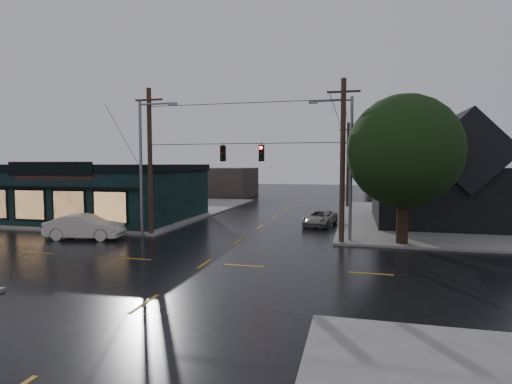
% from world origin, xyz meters
% --- Properties ---
extents(ground_plane, '(160.00, 160.00, 0.00)m').
position_xyz_m(ground_plane, '(0.00, 0.00, 0.00)').
color(ground_plane, black).
extents(sidewalk_nw, '(28.00, 28.00, 0.15)m').
position_xyz_m(sidewalk_nw, '(-20.00, 20.00, 0.07)').
color(sidewalk_nw, slate).
rests_on(sidewalk_nw, ground).
extents(sidewalk_ne, '(28.00, 28.00, 0.15)m').
position_xyz_m(sidewalk_ne, '(20.00, 20.00, 0.07)').
color(sidewalk_ne, slate).
rests_on(sidewalk_ne, ground).
extents(pizza_shop, '(16.30, 12.34, 4.90)m').
position_xyz_m(pizza_shop, '(-15.00, 12.94, 2.56)').
color(pizza_shop, black).
rests_on(pizza_shop, ground).
extents(ne_building, '(12.60, 11.60, 8.75)m').
position_xyz_m(ne_building, '(15.00, 17.00, 4.47)').
color(ne_building, black).
rests_on(ne_building, ground).
extents(corner_tree, '(6.82, 6.82, 9.01)m').
position_xyz_m(corner_tree, '(10.10, 7.00, 5.73)').
color(corner_tree, black).
rests_on(corner_tree, ground).
extents(utility_pole_nw, '(2.00, 0.32, 10.15)m').
position_xyz_m(utility_pole_nw, '(-6.50, 6.50, 0.00)').
color(utility_pole_nw, black).
rests_on(utility_pole_nw, ground).
extents(utility_pole_ne, '(2.00, 0.32, 10.15)m').
position_xyz_m(utility_pole_ne, '(6.50, 6.50, 0.00)').
color(utility_pole_ne, black).
rests_on(utility_pole_ne, ground).
extents(utility_pole_far_a, '(2.00, 0.32, 9.65)m').
position_xyz_m(utility_pole_far_a, '(6.50, 28.00, 0.00)').
color(utility_pole_far_a, black).
rests_on(utility_pole_far_a, ground).
extents(utility_pole_far_b, '(2.00, 0.32, 9.15)m').
position_xyz_m(utility_pole_far_b, '(6.50, 48.00, 0.00)').
color(utility_pole_far_b, black).
rests_on(utility_pole_far_b, ground).
extents(utility_pole_far_c, '(2.00, 0.32, 9.15)m').
position_xyz_m(utility_pole_far_c, '(6.50, 68.00, 0.00)').
color(utility_pole_far_c, black).
rests_on(utility_pole_far_c, ground).
extents(span_signal_assembly, '(13.00, 0.48, 1.23)m').
position_xyz_m(span_signal_assembly, '(0.10, 6.50, 5.70)').
color(span_signal_assembly, black).
rests_on(span_signal_assembly, ground).
extents(streetlight_nw, '(5.40, 0.30, 9.15)m').
position_xyz_m(streetlight_nw, '(-6.80, 5.80, 0.00)').
color(streetlight_nw, slate).
rests_on(streetlight_nw, ground).
extents(streetlight_ne, '(5.40, 0.30, 9.15)m').
position_xyz_m(streetlight_ne, '(7.00, 7.20, 0.00)').
color(streetlight_ne, slate).
rests_on(streetlight_ne, ground).
extents(bg_building_west, '(12.00, 10.00, 4.40)m').
position_xyz_m(bg_building_west, '(-14.00, 40.00, 2.20)').
color(bg_building_west, '#372B28').
rests_on(bg_building_west, ground).
extents(bg_building_east, '(14.00, 12.00, 5.60)m').
position_xyz_m(bg_building_east, '(16.00, 45.00, 2.80)').
color(bg_building_east, black).
rests_on(bg_building_east, ground).
extents(sedan_cream, '(5.23, 2.59, 1.65)m').
position_xyz_m(sedan_cream, '(-10.08, 4.19, 0.82)').
color(sedan_cream, beige).
rests_on(sedan_cream, ground).
extents(suv_silver, '(2.85, 4.74, 1.23)m').
position_xyz_m(suv_silver, '(4.58, 13.72, 0.62)').
color(suv_silver, gray).
rests_on(suv_silver, ground).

